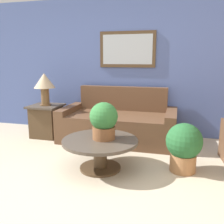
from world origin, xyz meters
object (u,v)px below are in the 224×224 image
coffee_table (100,147)px  side_table (47,120)px  couch_main (118,124)px  table_lamp (44,83)px  potted_plant_on_table (104,120)px  potted_plant_floor (184,146)px

coffee_table → side_table: side_table is taller
couch_main → coffee_table: bearing=-87.7°
side_table → table_lamp: bearing=90.0°
side_table → potted_plant_on_table: 1.86m
couch_main → side_table: bearing=-174.2°
side_table → couch_main: bearing=5.8°
table_lamp → potted_plant_floor: (2.50, -0.92, -0.66)m
couch_main → table_lamp: size_ratio=3.44×
potted_plant_on_table → couch_main: bearing=94.3°
potted_plant_on_table → potted_plant_floor: (1.03, 0.17, -0.32)m
side_table → potted_plant_on_table: potted_plant_on_table is taller
coffee_table → potted_plant_floor: (1.07, 0.22, 0.05)m
side_table → table_lamp: size_ratio=1.02×
side_table → table_lamp: table_lamp is taller
potted_plant_floor → coffee_table: bearing=-168.6°
couch_main → potted_plant_floor: 1.54m
potted_plant_on_table → potted_plant_floor: size_ratio=0.76×
couch_main → coffee_table: (0.05, -1.27, -0.00)m
couch_main → side_table: size_ratio=3.36×
side_table → coffee_table: bearing=-38.4°
potted_plant_on_table → table_lamp: bearing=143.4°
side_table → potted_plant_floor: 2.66m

